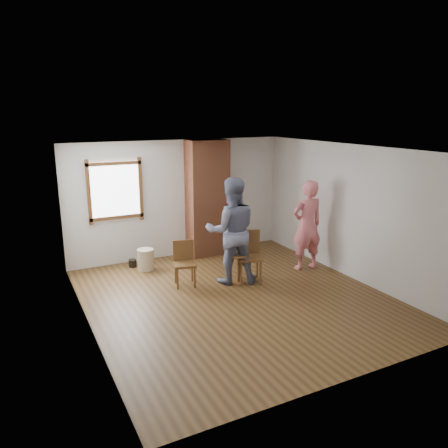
{
  "coord_description": "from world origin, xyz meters",
  "views": [
    {
      "loc": [
        -3.42,
        -6.25,
        3.2
      ],
      "look_at": [
        0.16,
        0.8,
        1.15
      ],
      "focal_mm": 35.0,
      "sensor_mm": 36.0,
      "label": 1
    }
  ],
  "objects_px": {
    "dining_chair_right": "(249,253)",
    "person_pink": "(307,225)",
    "stoneware_crock": "(146,259)",
    "man": "(231,231)",
    "dining_chair_left": "(184,260)",
    "side_table": "(239,263)"
  },
  "relations": [
    {
      "from": "stoneware_crock",
      "to": "side_table",
      "type": "height_order",
      "value": "side_table"
    },
    {
      "from": "man",
      "to": "person_pink",
      "type": "relative_size",
      "value": 1.09
    },
    {
      "from": "man",
      "to": "person_pink",
      "type": "height_order",
      "value": "man"
    },
    {
      "from": "stoneware_crock",
      "to": "side_table",
      "type": "relative_size",
      "value": 0.73
    },
    {
      "from": "stoneware_crock",
      "to": "dining_chair_left",
      "type": "relative_size",
      "value": 0.52
    },
    {
      "from": "dining_chair_right",
      "to": "side_table",
      "type": "bearing_deg",
      "value": -144.02
    },
    {
      "from": "stoneware_crock",
      "to": "man",
      "type": "bearing_deg",
      "value": -47.33
    },
    {
      "from": "stoneware_crock",
      "to": "person_pink",
      "type": "distance_m",
      "value": 3.4
    },
    {
      "from": "man",
      "to": "side_table",
      "type": "bearing_deg",
      "value": 136.69
    },
    {
      "from": "dining_chair_left",
      "to": "man",
      "type": "relative_size",
      "value": 0.42
    },
    {
      "from": "person_pink",
      "to": "dining_chair_left",
      "type": "bearing_deg",
      "value": -3.12
    },
    {
      "from": "dining_chair_right",
      "to": "person_pink",
      "type": "distance_m",
      "value": 1.43
    },
    {
      "from": "dining_chair_left",
      "to": "dining_chair_right",
      "type": "distance_m",
      "value": 1.25
    },
    {
      "from": "stoneware_crock",
      "to": "side_table",
      "type": "bearing_deg",
      "value": -48.52
    },
    {
      "from": "side_table",
      "to": "man",
      "type": "relative_size",
      "value": 0.3
    },
    {
      "from": "man",
      "to": "person_pink",
      "type": "distance_m",
      "value": 1.72
    },
    {
      "from": "stoneware_crock",
      "to": "man",
      "type": "height_order",
      "value": "man"
    },
    {
      "from": "stoneware_crock",
      "to": "person_pink",
      "type": "relative_size",
      "value": 0.24
    },
    {
      "from": "side_table",
      "to": "person_pink",
      "type": "relative_size",
      "value": 0.32
    },
    {
      "from": "man",
      "to": "dining_chair_right",
      "type": "bearing_deg",
      "value": -175.02
    },
    {
      "from": "side_table",
      "to": "man",
      "type": "xyz_separation_m",
      "value": [
        -0.08,
        0.15,
        0.61
      ]
    },
    {
      "from": "dining_chair_left",
      "to": "side_table",
      "type": "distance_m",
      "value": 1.03
    }
  ]
}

